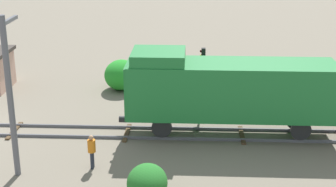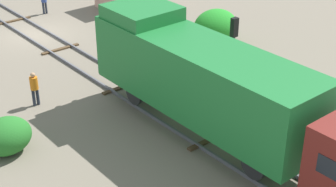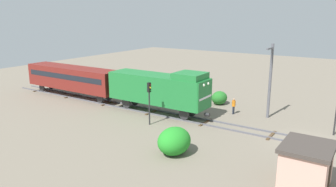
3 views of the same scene
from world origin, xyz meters
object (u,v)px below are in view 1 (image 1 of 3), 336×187
(traffic_signal_mid, at_px, (203,69))
(catenary_mast, at_px, (10,93))
(worker_by_signal, at_px, (92,149))
(locomotive, at_px, (227,88))

(traffic_signal_mid, xyz_separation_m, catenary_mast, (8.33, -8.73, 1.15))
(worker_by_signal, distance_m, catenary_mast, 4.58)
(traffic_signal_mid, xyz_separation_m, worker_by_signal, (7.60, -5.35, -1.85))
(locomotive, height_order, traffic_signal_mid, locomotive)
(worker_by_signal, xyz_separation_m, catenary_mast, (0.73, -3.38, 3.00))
(catenary_mast, bearing_deg, traffic_signal_mid, 133.67)
(worker_by_signal, bearing_deg, catenary_mast, 43.50)
(locomotive, distance_m, catenary_mast, 11.19)
(locomotive, height_order, worker_by_signal, locomotive)
(traffic_signal_mid, relative_size, worker_by_signal, 2.41)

